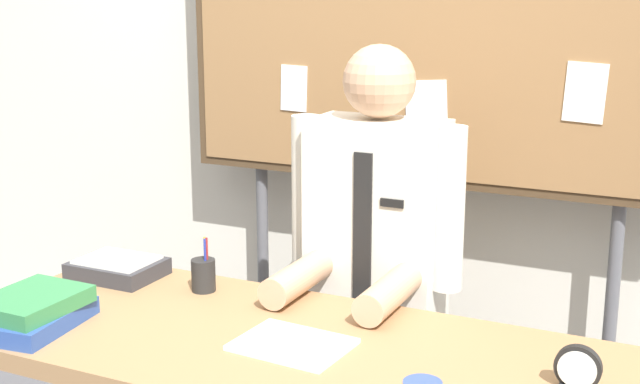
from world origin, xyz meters
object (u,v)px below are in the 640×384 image
(bulletin_board, at_px, (425,35))
(book_stack, at_px, (32,311))
(open_notebook, at_px, (293,344))
(person, at_px, (375,298))
(paper_tray, at_px, (118,268))
(desk_clock, at_px, (578,370))
(desk, at_px, (291,376))
(pen_holder, at_px, (204,275))

(bulletin_board, relative_size, book_stack, 6.36)
(book_stack, bearing_deg, open_notebook, 15.01)
(open_notebook, bearing_deg, person, 91.64)
(book_stack, distance_m, paper_tray, 0.42)
(desk_clock, bearing_deg, open_notebook, -174.28)
(bulletin_board, relative_size, paper_tray, 7.70)
(open_notebook, relative_size, desk_clock, 2.62)
(desk_clock, distance_m, paper_tray, 1.41)
(person, bearing_deg, desk, -90.00)
(desk, relative_size, desk_clock, 17.18)
(desk, xyz_separation_m, person, (0.00, 0.56, 0.02))
(open_notebook, bearing_deg, book_stack, -164.99)
(open_notebook, height_order, paper_tray, paper_tray)
(book_stack, bearing_deg, person, 49.25)
(desk_clock, height_order, paper_tray, desk_clock)
(desk_clock, bearing_deg, book_stack, -169.58)
(book_stack, distance_m, pen_holder, 0.49)
(desk, bearing_deg, book_stack, -163.01)
(bulletin_board, distance_m, paper_tray, 1.24)
(desk, distance_m, bulletin_board, 1.25)
(book_stack, bearing_deg, bulletin_board, 60.79)
(desk, distance_m, person, 0.56)
(person, relative_size, book_stack, 4.61)
(desk, xyz_separation_m, book_stack, (-0.65, -0.20, 0.13))
(open_notebook, xyz_separation_m, paper_tray, (-0.72, 0.24, 0.02))
(pen_holder, bearing_deg, open_notebook, -30.30)
(desk, height_order, book_stack, book_stack)
(bulletin_board, bearing_deg, book_stack, -119.21)
(book_stack, bearing_deg, desk, 16.99)
(bulletin_board, height_order, open_notebook, bulletin_board)
(desk, relative_size, paper_tray, 6.83)
(open_notebook, bearing_deg, desk_clock, 5.72)
(book_stack, relative_size, pen_holder, 1.97)
(desk_clock, bearing_deg, person, 143.42)
(open_notebook, height_order, desk_clock, desk_clock)
(book_stack, xyz_separation_m, open_notebook, (0.67, 0.18, -0.04))
(person, distance_m, book_stack, 1.01)
(desk_clock, xyz_separation_m, paper_tray, (-1.40, 0.17, -0.02))
(desk, bearing_deg, pen_holder, 150.81)
(desk_clock, height_order, pen_holder, pen_holder)
(bulletin_board, relative_size, open_notebook, 7.39)
(open_notebook, xyz_separation_m, desk_clock, (0.67, 0.07, 0.04))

